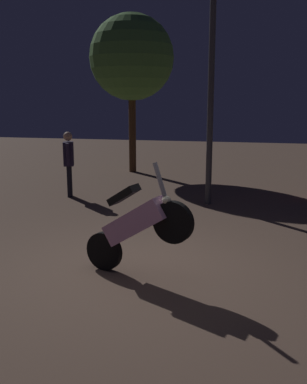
# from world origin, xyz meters

# --- Properties ---
(ground_plane) EXTENTS (40.00, 40.00, 0.00)m
(ground_plane) POSITION_xyz_m (0.00, 0.00, 0.00)
(ground_plane) COLOR brown
(motorcycle_pink_foreground) EXTENTS (1.63, 0.55, 1.63)m
(motorcycle_pink_foreground) POSITION_xyz_m (0.12, -0.25, 0.74)
(motorcycle_pink_foreground) COLOR black
(motorcycle_pink_foreground) RESTS_ON ground_plane
(person_rider_beside) EXTENTS (0.35, 0.65, 1.64)m
(person_rider_beside) POSITION_xyz_m (-2.89, 4.33, 0.97)
(person_rider_beside) COLOR black
(person_rider_beside) RESTS_ON ground_plane
(streetlamp_near) EXTENTS (0.36, 0.36, 5.15)m
(streetlamp_near) POSITION_xyz_m (0.62, 4.32, 3.26)
(streetlamp_near) COLOR #38383D
(streetlamp_near) RESTS_ON ground_plane
(tree_left_bg) EXTENTS (2.76, 2.76, 5.14)m
(tree_left_bg) POSITION_xyz_m (-2.41, 8.47, 3.75)
(tree_left_bg) COLOR #4C331E
(tree_left_bg) RESTS_ON ground_plane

